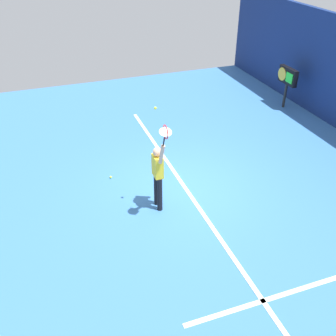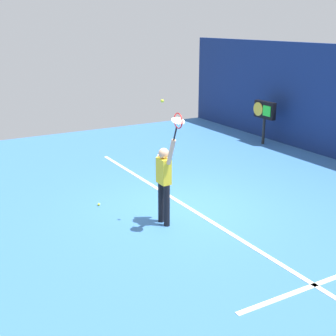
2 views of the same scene
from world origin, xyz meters
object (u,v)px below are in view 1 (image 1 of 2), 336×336
at_px(tennis_racket, 165,133).
at_px(spare_ball, 111,177).
at_px(tennis_player, 158,173).
at_px(scoreboard_clock, 288,77).
at_px(tennis_ball, 155,108).

relative_size(tennis_racket, spare_ball, 9.18).
distance_m(tennis_player, scoreboard_clock, 7.80).
bearing_deg(spare_ball, tennis_ball, 26.05).
height_order(tennis_racket, scoreboard_clock, tennis_racket).
bearing_deg(tennis_racket, spare_ball, -159.23).
xyz_separation_m(tennis_racket, spare_ball, (-2.22, -0.84, -2.30)).
bearing_deg(tennis_racket, tennis_ball, -177.00).
height_order(tennis_player, spare_ball, tennis_player).
bearing_deg(scoreboard_clock, spare_ball, -70.25).
xyz_separation_m(tennis_player, tennis_racket, (0.55, -0.00, 1.32)).
distance_m(tennis_racket, tennis_ball, 0.65).
height_order(tennis_racket, tennis_ball, tennis_ball).
xyz_separation_m(scoreboard_clock, spare_ball, (2.64, -7.35, -1.14)).
height_order(tennis_ball, spare_ball, tennis_ball).
relative_size(tennis_player, tennis_ball, 28.93).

